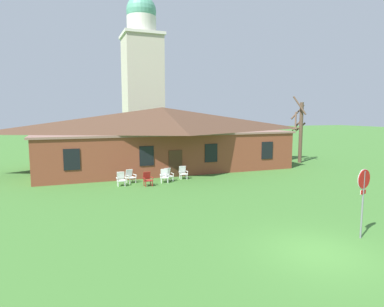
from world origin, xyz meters
TOP-DOWN VIEW (x-y plane):
  - ground_plane at (0.00, 0.00)m, footprint 200.00×200.00m
  - brick_building at (-0.00, 20.49)m, footprint 22.22×10.40m
  - dome_tower at (1.47, 35.26)m, footprint 5.18×5.18m
  - stop_sign at (2.58, 0.57)m, footprint 0.79×0.19m
  - lawn_chair_by_porch at (-4.90, 13.73)m, footprint 0.66×0.69m
  - lawn_chair_near_door at (-4.11, 14.50)m, footprint 0.76×0.81m
  - lawn_chair_left_end at (-3.19, 13.07)m, footprint 0.67×0.70m
  - lawn_chair_middle at (-1.79, 13.74)m, footprint 0.73×0.77m
  - lawn_chair_right_end at (-1.42, 14.07)m, footprint 0.70×0.73m
  - lawn_chair_far_side at (-0.09, 14.54)m, footprint 0.68×0.71m
  - bare_tree_beside_building at (13.72, 18.29)m, footprint 1.81×1.83m

SIDE VIEW (x-z plane):
  - ground_plane at x=0.00m, z-range 0.00..0.00m
  - lawn_chair_by_porch at x=-4.90m, z-range 0.02..0.98m
  - lawn_chair_near_door at x=-4.11m, z-range 0.02..0.98m
  - lawn_chair_left_end at x=-3.19m, z-range 0.02..0.98m
  - lawn_chair_middle at x=-1.79m, z-range 0.02..0.98m
  - lawn_chair_right_end at x=-1.42m, z-range 0.02..0.98m
  - lawn_chair_far_side at x=-0.09m, z-range 0.02..0.98m
  - stop_sign at x=2.58m, z-range 0.59..3.40m
  - brick_building at x=0.00m, z-range 0.05..5.56m
  - bare_tree_beside_building at x=13.72m, z-range 0.06..6.72m
  - dome_tower at x=1.47m, z-range -0.83..20.14m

